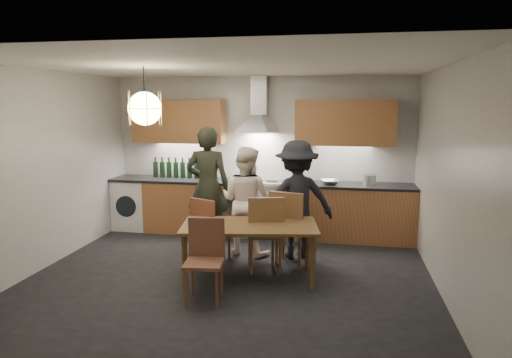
% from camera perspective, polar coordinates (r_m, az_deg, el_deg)
% --- Properties ---
extents(ground, '(5.00, 5.00, 0.00)m').
position_cam_1_polar(ground, '(5.87, -3.32, -12.20)').
color(ground, black).
rests_on(ground, ground).
extents(room_shell, '(5.02, 4.52, 2.61)m').
position_cam_1_polar(room_shell, '(5.47, -3.50, 4.64)').
color(room_shell, silver).
rests_on(room_shell, ground).
extents(counter_run, '(5.00, 0.62, 0.90)m').
position_cam_1_polar(counter_run, '(7.55, 0.39, -3.65)').
color(counter_run, '#B97747').
rests_on(counter_run, ground).
extents(range_stove, '(0.90, 0.60, 0.92)m').
position_cam_1_polar(range_stove, '(7.55, 0.20, -3.71)').
color(range_stove, silver).
rests_on(range_stove, ground).
extents(wall_fixtures, '(4.30, 0.54, 1.10)m').
position_cam_1_polar(wall_fixtures, '(7.48, 0.38, 7.24)').
color(wall_fixtures, '#BA7D47').
rests_on(wall_fixtures, ground).
extents(pendant_lamp, '(0.43, 0.43, 0.70)m').
position_cam_1_polar(pendant_lamp, '(5.69, -13.72, 8.55)').
color(pendant_lamp, black).
rests_on(pendant_lamp, ground).
extents(dining_table, '(1.76, 1.08, 0.70)m').
position_cam_1_polar(dining_table, '(5.64, -0.81, -6.48)').
color(dining_table, brown).
rests_on(dining_table, ground).
extents(chair_back_left, '(0.54, 0.54, 0.91)m').
position_cam_1_polar(chair_back_left, '(6.22, -6.06, -5.88)').
color(chair_back_left, brown).
rests_on(chair_back_left, ground).
extents(chair_back_mid, '(0.56, 0.56, 1.01)m').
position_cam_1_polar(chair_back_mid, '(5.88, 1.17, -6.22)').
color(chair_back_mid, brown).
rests_on(chair_back_mid, ground).
extents(chair_back_right, '(0.57, 0.57, 1.03)m').
position_cam_1_polar(chair_back_right, '(6.07, 4.11, -5.57)').
color(chair_back_right, brown).
rests_on(chair_back_right, ground).
extents(chair_front, '(0.45, 0.45, 0.90)m').
position_cam_1_polar(chair_front, '(5.15, -6.36, -9.25)').
color(chair_front, brown).
rests_on(chair_front, ground).
extents(person_left, '(0.67, 0.45, 1.83)m').
position_cam_1_polar(person_left, '(6.91, -6.01, -1.01)').
color(person_left, black).
rests_on(person_left, ground).
extents(person_mid, '(0.90, 0.78, 1.56)m').
position_cam_1_polar(person_mid, '(6.55, -1.32, -2.73)').
color(person_mid, white).
rests_on(person_mid, ground).
extents(person_right, '(1.22, 0.95, 1.66)m').
position_cam_1_polar(person_right, '(6.41, 5.09, -2.59)').
color(person_right, black).
rests_on(person_right, ground).
extents(mixing_bowl, '(0.37, 0.37, 0.07)m').
position_cam_1_polar(mixing_bowl, '(7.28, 9.21, -0.37)').
color(mixing_bowl, silver).
rests_on(mixing_bowl, counter_run).
extents(stock_pot, '(0.26, 0.26, 0.14)m').
position_cam_1_polar(stock_pot, '(7.38, 14.00, -0.13)').
color(stock_pot, silver).
rests_on(stock_pot, counter_run).
extents(wine_bottles, '(0.94, 0.08, 0.35)m').
position_cam_1_polar(wine_bottles, '(7.89, -9.58, 1.39)').
color(wine_bottles, black).
rests_on(wine_bottles, counter_run).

